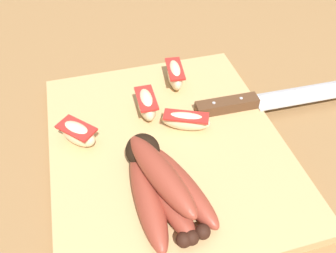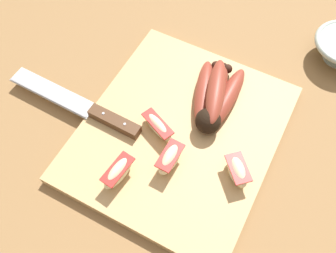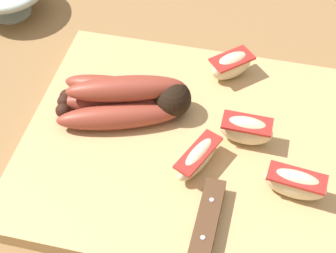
# 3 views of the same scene
# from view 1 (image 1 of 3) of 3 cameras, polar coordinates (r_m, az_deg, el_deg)

# --- Properties ---
(ground_plane) EXTENTS (6.00, 6.00, 0.00)m
(ground_plane) POSITION_cam_1_polar(r_m,az_deg,el_deg) (0.50, 0.36, -5.65)
(ground_plane) COLOR olive
(cutting_board) EXTENTS (0.38, 0.33, 0.02)m
(cutting_board) POSITION_cam_1_polar(r_m,az_deg,el_deg) (0.50, 0.07, -3.36)
(cutting_board) COLOR tan
(cutting_board) RESTS_ON ground_plane
(banana_bunch) EXTENTS (0.16, 0.10, 0.06)m
(banana_bunch) POSITION_cam_1_polar(r_m,az_deg,el_deg) (0.42, -1.20, -9.31)
(banana_bunch) COLOR black
(banana_bunch) RESTS_ON cutting_board
(chefs_knife) EXTENTS (0.04, 0.28, 0.02)m
(chefs_knife) POSITION_cam_1_polar(r_m,az_deg,el_deg) (0.56, 14.32, 4.12)
(chefs_knife) COLOR silver
(chefs_knife) RESTS_ON cutting_board
(apple_wedge_near) EXTENTS (0.06, 0.03, 0.04)m
(apple_wedge_near) POSITION_cam_1_polar(r_m,az_deg,el_deg) (0.52, -3.60, 3.76)
(apple_wedge_near) COLOR beige
(apple_wedge_near) RESTS_ON cutting_board
(apple_wedge_middle) EXTENTS (0.05, 0.07, 0.03)m
(apple_wedge_middle) POSITION_cam_1_polar(r_m,az_deg,el_deg) (0.50, 3.01, 0.96)
(apple_wedge_middle) COLOR beige
(apple_wedge_middle) RESTS_ON cutting_board
(apple_wedge_far) EXTENTS (0.07, 0.03, 0.04)m
(apple_wedge_far) POSITION_cam_1_polar(r_m,az_deg,el_deg) (0.58, 1.16, 8.69)
(apple_wedge_far) COLOR beige
(apple_wedge_far) RESTS_ON cutting_board
(apple_wedge_extra) EXTENTS (0.06, 0.06, 0.04)m
(apple_wedge_extra) POSITION_cam_1_polar(r_m,az_deg,el_deg) (0.50, -14.82, -1.10)
(apple_wedge_extra) COLOR beige
(apple_wedge_extra) RESTS_ON cutting_board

